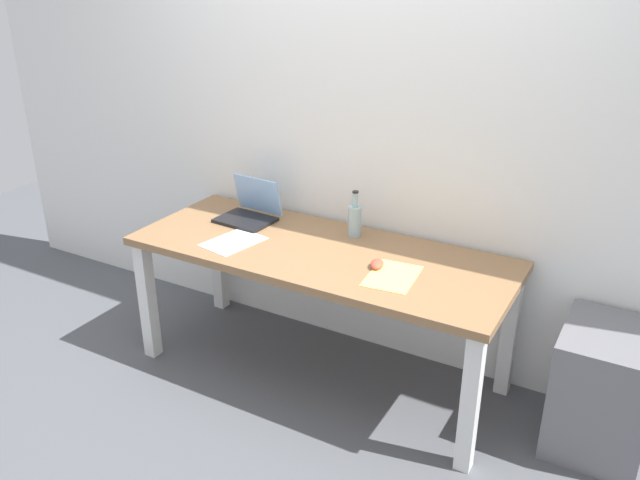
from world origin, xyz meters
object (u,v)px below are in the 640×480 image
at_px(desk, 320,265).
at_px(filing_cabinet, 602,389).
at_px(beer_bottle, 355,219).
at_px(computer_mouse, 377,264).
at_px(laptop_left, 250,211).

bearing_deg(desk, filing_cabinet, 5.71).
relative_size(beer_bottle, filing_cabinet, 0.42).
bearing_deg(computer_mouse, desk, 158.33).
bearing_deg(laptop_left, computer_mouse, -13.03).
relative_size(desk, computer_mouse, 19.10).
bearing_deg(laptop_left, desk, -16.25).
bearing_deg(computer_mouse, filing_cabinet, -4.01).
relative_size(desk, filing_cabinet, 3.29).
height_order(desk, laptop_left, laptop_left).
xyz_separation_m(laptop_left, filing_cabinet, (1.89, -0.02, -0.48)).
relative_size(computer_mouse, filing_cabinet, 0.17).
height_order(laptop_left, filing_cabinet, laptop_left).
bearing_deg(laptop_left, filing_cabinet, -0.56).
bearing_deg(desk, laptop_left, 163.75).
relative_size(desk, beer_bottle, 7.87).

